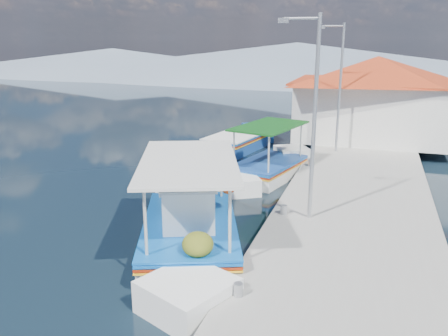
% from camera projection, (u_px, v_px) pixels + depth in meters
% --- Properties ---
extents(ground, '(160.00, 160.00, 0.00)m').
position_uv_depth(ground, '(146.00, 238.00, 13.89)').
color(ground, black).
rests_on(ground, ground).
extents(quay, '(5.00, 44.00, 0.50)m').
position_uv_depth(quay, '(358.00, 190.00, 17.53)').
color(quay, gray).
rests_on(quay, ground).
extents(bollards, '(0.20, 17.20, 0.30)m').
position_uv_depth(bollards, '(300.00, 180.00, 17.37)').
color(bollards, '#A5A8AD').
rests_on(bollards, quay).
extents(main_caique, '(4.64, 8.25, 2.92)m').
position_uv_depth(main_caique, '(192.00, 229.00, 13.15)').
color(main_caique, white).
rests_on(main_caique, ground).
extents(caique_green_canopy, '(3.13, 6.63, 2.56)m').
position_uv_depth(caique_green_canopy, '(268.00, 169.00, 19.88)').
color(caique_green_canopy, white).
rests_on(caique_green_canopy, ground).
extents(caique_blue_hull, '(3.04, 7.07, 1.28)m').
position_uv_depth(caique_blue_hull, '(237.00, 143.00, 24.80)').
color(caique_blue_hull, '#184292').
rests_on(caique_blue_hull, ground).
extents(harbor_building, '(10.49, 10.49, 4.40)m').
position_uv_depth(harbor_building, '(375.00, 96.00, 24.98)').
color(harbor_building, white).
rests_on(harbor_building, quay).
extents(lamp_post_near, '(1.21, 0.14, 6.00)m').
position_uv_depth(lamp_post_near, '(312.00, 109.00, 13.31)').
color(lamp_post_near, '#A5A8AD').
rests_on(lamp_post_near, quay).
extents(lamp_post_far, '(1.21, 0.14, 6.00)m').
position_uv_depth(lamp_post_far, '(338.00, 82.00, 21.54)').
color(lamp_post_far, '#A5A8AD').
rests_on(lamp_post_far, quay).
extents(mountain_ridge, '(171.40, 96.00, 5.50)m').
position_uv_depth(mountain_ridge, '(381.00, 67.00, 62.54)').
color(mountain_ridge, slate).
rests_on(mountain_ridge, ground).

